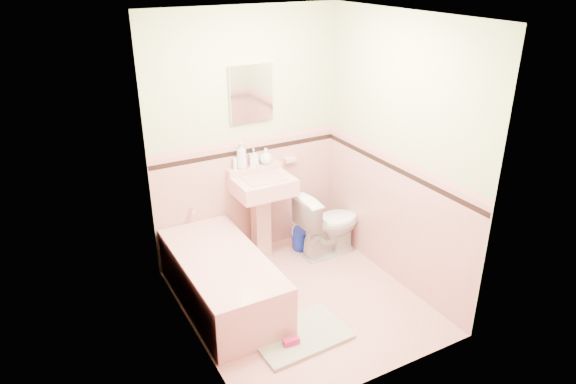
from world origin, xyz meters
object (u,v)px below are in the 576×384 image
bathtub (222,281)px  medicine_cabinet (251,93)px  shoe (291,341)px  bucket (301,239)px  sink (263,219)px  soap_bottle_mid (254,158)px  toilet (329,223)px  soap_bottle_right (266,156)px  soap_bottle_left (241,155)px

bathtub → medicine_cabinet: 1.78m
bathtub → shoe: bathtub is taller
bathtub → bucket: (1.11, 0.49, -0.11)m
sink → bucket: sink is taller
bathtub → soap_bottle_mid: (0.67, 0.71, 0.83)m
bathtub → sink: bearing=37.9°
toilet → bucket: toilet is taller
medicine_cabinet → soap_bottle_right: bearing=-13.2°
soap_bottle_mid → toilet: 1.05m
toilet → bathtub: bearing=100.9°
soap_bottle_mid → toilet: size_ratio=0.26×
medicine_cabinet → toilet: (0.63, -0.45, -1.35)m
soap_bottle_right → toilet: 0.96m
medicine_cabinet → soap_bottle_left: medicine_cabinet is taller
sink → soap_bottle_right: 0.64m
medicine_cabinet → bucket: medicine_cabinet is taller
toilet → bucket: size_ratio=3.06×
sink → shoe: sink is taller
bathtub → soap_bottle_left: 1.25m
soap_bottle_right → soap_bottle_mid: bearing=180.0°
soap_bottle_left → soap_bottle_right: size_ratio=1.65×
soap_bottle_mid → bucket: (0.44, -0.22, -0.94)m
soap_bottle_left → toilet: size_ratio=0.39×
soap_bottle_right → shoe: 1.91m
medicine_cabinet → soap_bottle_left: size_ratio=2.02×
soap_bottle_mid → shoe: 1.88m
soap_bottle_right → sink: bearing=-125.4°
bucket → medicine_cabinet: bearing=150.1°
soap_bottle_left → bucket: (0.57, -0.22, -0.99)m
bathtub → soap_bottle_mid: bearing=46.5°
soap_bottle_left → soap_bottle_right: (0.27, 0.00, -0.05)m
soap_bottle_mid → bucket: soap_bottle_mid is taller
toilet → shoe: size_ratio=5.26×
sink → soap_bottle_mid: soap_bottle_mid is taller
bathtub → medicine_cabinet: size_ratio=2.73×
bathtub → soap_bottle_left: bearing=52.6°
soap_bottle_right → toilet: (0.51, -0.42, -0.70)m
sink → soap_bottle_right: soap_bottle_right is taller
soap_bottle_left → sink: bearing=-52.6°
soap_bottle_left → toilet: bearing=-28.8°
bucket → bathtub: bearing=-156.0°
toilet → soap_bottle_left: bearing=59.9°
soap_bottle_right → medicine_cabinet: bearing=166.8°
bucket → soap_bottle_left: bearing=159.1°
soap_bottle_left → soap_bottle_right: bearing=0.0°
shoe → bathtub: bearing=110.1°
sink → soap_bottle_left: soap_bottle_left is taller
bucket → soap_bottle_right: bearing=144.2°
bathtub → sink: (0.68, 0.53, 0.23)m
bathtub → soap_bottle_right: bearing=41.3°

